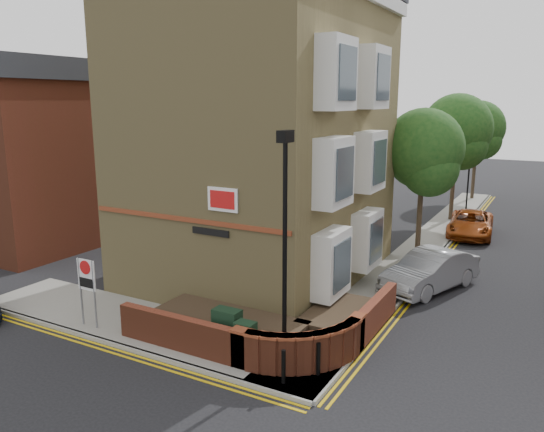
{
  "coord_description": "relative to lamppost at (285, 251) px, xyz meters",
  "views": [
    {
      "loc": [
        7.66,
        -10.43,
        7.15
      ],
      "look_at": [
        -0.33,
        4.0,
        3.52
      ],
      "focal_mm": 35.0,
      "sensor_mm": 36.0,
      "label": 1
    }
  ],
  "objects": [
    {
      "name": "side_building",
      "position": [
        -16.6,
        6.8,
        1.2
      ],
      "size": [
        6.4,
        10.4,
        9.0
      ],
      "color": "brown",
      "rests_on": "ground"
    },
    {
      "name": "tree_mid",
      "position": [
        0.4,
        20.85,
        1.85
      ],
      "size": [
        4.03,
        4.03,
        7.42
      ],
      "color": "#382B1E",
      "rests_on": "pavement_main"
    },
    {
      "name": "kerb_main_near",
      "position": [
        1.4,
        14.8,
        -3.28
      ],
      "size": [
        0.15,
        32.0,
        0.12
      ],
      "primitive_type": "cube",
      "color": "gray",
      "rests_on": "ground"
    },
    {
      "name": "tree_near",
      "position": [
        0.4,
        12.85,
        1.36
      ],
      "size": [
        3.64,
        3.65,
        6.7
      ],
      "color": "#382B1E",
      "rests_on": "pavement_main"
    },
    {
      "name": "bollard_far",
      "position": [
        1.0,
        -0.0,
        -2.77
      ],
      "size": [
        0.11,
        0.11,
        0.9
      ],
      "primitive_type": "cylinder",
      "color": "black",
      "rests_on": "pavement_corner"
    },
    {
      "name": "lamppost",
      "position": [
        0.0,
        0.0,
        0.0
      ],
      "size": [
        0.25,
        0.5,
        6.3
      ],
      "color": "black",
      "rests_on": "pavement_corner"
    },
    {
      "name": "pavement_main",
      "position": [
        0.4,
        14.8,
        -3.28
      ],
      "size": [
        2.0,
        32.0,
        0.12
      ],
      "primitive_type": "cube",
      "color": "gray",
      "rests_on": "ground"
    },
    {
      "name": "corner_building",
      "position": [
        -4.44,
        6.8,
        2.88
      ],
      "size": [
        8.95,
        10.4,
        13.6
      ],
      "color": "#988651",
      "rests_on": "ground"
    },
    {
      "name": "yellow_lines_side",
      "position": [
        -5.1,
        -1.45,
        -3.34
      ],
      "size": [
        13.0,
        0.28,
        0.01
      ],
      "primitive_type": "cube",
      "color": "gold",
      "rests_on": "ground"
    },
    {
      "name": "yellow_lines_main",
      "position": [
        1.65,
        14.8,
        -3.34
      ],
      "size": [
        0.28,
        32.0,
        0.01
      ],
      "primitive_type": "cube",
      "color": "gold",
      "rests_on": "ground"
    },
    {
      "name": "tree_far",
      "position": [
        0.4,
        28.85,
        1.57
      ],
      "size": [
        3.81,
        3.81,
        7.0
      ],
      "color": "#382B1E",
      "rests_on": "pavement_main"
    },
    {
      "name": "bollard_near",
      "position": [
        0.4,
        -0.8,
        -2.77
      ],
      "size": [
        0.11,
        0.11,
        0.9
      ],
      "primitive_type": "cylinder",
      "color": "black",
      "rests_on": "pavement_corner"
    },
    {
      "name": "ground",
      "position": [
        -1.6,
        -1.2,
        -3.34
      ],
      "size": [
        120.0,
        120.0,
        0.0
      ],
      "primitive_type": "plane",
      "color": "black",
      "rests_on": "ground"
    },
    {
      "name": "zone_sign",
      "position": [
        -6.6,
        -0.7,
        -1.7
      ],
      "size": [
        0.72,
        0.07,
        2.2
      ],
      "color": "slate",
      "rests_on": "pavement_corner"
    },
    {
      "name": "silver_car_near",
      "position": [
        2.0,
        8.21,
        -2.59
      ],
      "size": [
        3.11,
        4.84,
        1.51
      ],
      "primitive_type": "imported",
      "rotation": [
        0.0,
        0.0,
        -0.36
      ],
      "color": "gray",
      "rests_on": "ground"
    },
    {
      "name": "pavement_corner",
      "position": [
        -5.1,
        0.3,
        -3.28
      ],
      "size": [
        13.0,
        3.0,
        0.12
      ],
      "primitive_type": "cube",
      "color": "gray",
      "rests_on": "ground"
    },
    {
      "name": "utility_cabinet_small",
      "position": [
        -1.1,
        -0.2,
        -2.67
      ],
      "size": [
        0.55,
        0.4,
        1.1
      ],
      "primitive_type": "cube",
      "color": "black",
      "rests_on": "pavement_corner"
    },
    {
      "name": "traffic_light_assembly",
      "position": [
        0.8,
        23.8,
        -0.56
      ],
      "size": [
        0.2,
        0.16,
        4.2
      ],
      "color": "black",
      "rests_on": "pavement_main"
    },
    {
      "name": "utility_cabinet_large",
      "position": [
        -1.9,
        0.1,
        -2.62
      ],
      "size": [
        0.8,
        0.45,
        1.2
      ],
      "primitive_type": "cube",
      "color": "black",
      "rests_on": "pavement_corner"
    },
    {
      "name": "kerb_side",
      "position": [
        -5.1,
        -1.2,
        -3.28
      ],
      "size": [
        13.0,
        0.15,
        0.12
      ],
      "primitive_type": "cube",
      "color": "gray",
      "rests_on": "ground"
    },
    {
      "name": "red_car_main",
      "position": [
        2.0,
        17.69,
        -2.68
      ],
      "size": [
        2.64,
        4.94,
        1.32
      ],
      "primitive_type": "imported",
      "rotation": [
        0.0,
        0.0,
        0.1
      ],
      "color": "#993E10",
      "rests_on": "ground"
    },
    {
      "name": "garden_wall",
      "position": [
        -1.6,
        1.3,
        -3.34
      ],
      "size": [
        6.8,
        6.0,
        1.2
      ],
      "primitive_type": null,
      "color": "brown",
      "rests_on": "ground"
    }
  ]
}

